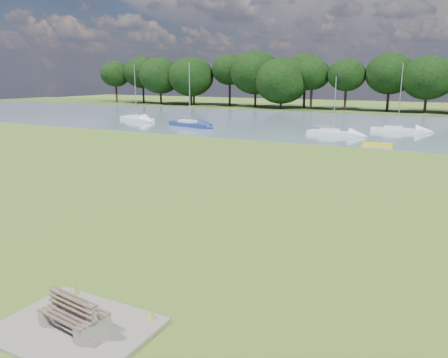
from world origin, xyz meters
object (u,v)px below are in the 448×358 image
at_px(sailboat_3, 136,117).
at_px(sailboat_5, 397,128).
at_px(kayak, 377,144).
at_px(sailboat_4, 333,132).
at_px(bench_pair, 74,314).
at_px(sailboat_6, 190,123).

bearing_deg(sailboat_3, sailboat_5, 27.95).
bearing_deg(sailboat_5, kayak, -98.66).
bearing_deg(sailboat_4, kayak, -38.91).
distance_m(sailboat_3, sailboat_5, 38.27).
relative_size(sailboat_3, sailboat_4, 1.25).
xyz_separation_m(bench_pair, sailboat_5, (2.84, 50.85, -0.03)).
bearing_deg(bench_pair, sailboat_5, 94.24).
bearing_deg(kayak, sailboat_3, 163.48).
height_order(sailboat_4, sailboat_6, sailboat_6).
bearing_deg(sailboat_3, sailboat_4, 16.79).
distance_m(kayak, sailboat_5, 12.86).
height_order(bench_pair, sailboat_4, sailboat_4).
bearing_deg(sailboat_3, sailboat_6, 7.07).
relative_size(sailboat_4, sailboat_5, 0.81).
xyz_separation_m(sailboat_3, sailboat_4, (31.69, -3.22, -0.08)).
height_order(kayak, sailboat_5, sailboat_5).
xyz_separation_m(bench_pair, sailboat_6, (-23.35, 43.97, 0.06)).
relative_size(bench_pair, kayak, 0.67).
xyz_separation_m(sailboat_4, sailboat_6, (-19.78, -0.09, 0.10)).
bearing_deg(kayak, sailboat_4, 131.98).
relative_size(sailboat_4, sailboat_6, 0.79).
height_order(bench_pair, sailboat_5, sailboat_5).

